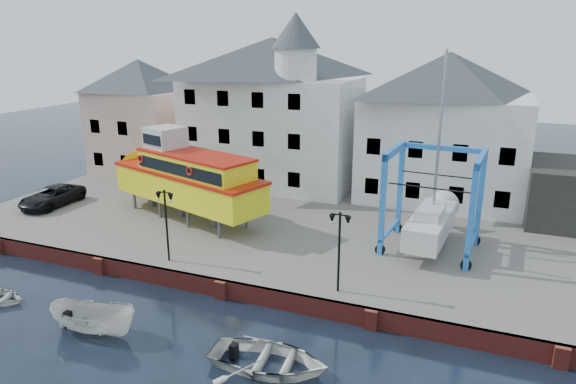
% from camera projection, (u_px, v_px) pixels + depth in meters
% --- Properties ---
extents(ground, '(140.00, 140.00, 0.00)m').
position_uv_depth(ground, '(221.00, 298.00, 27.07)').
color(ground, black).
rests_on(ground, ground).
extents(hardstanding, '(44.00, 22.00, 1.00)m').
position_uv_depth(hardstanding, '(296.00, 222.00, 36.71)').
color(hardstanding, '#646059').
rests_on(hardstanding, ground).
extents(quay_wall, '(44.00, 0.47, 1.00)m').
position_uv_depth(quay_wall, '(222.00, 289.00, 27.02)').
color(quay_wall, maroon).
rests_on(quay_wall, ground).
extents(building_pink, '(8.00, 7.00, 10.30)m').
position_uv_depth(building_pink, '(142.00, 116.00, 47.67)').
color(building_pink, tan).
rests_on(building_pink, hardstanding).
extents(building_white_main, '(14.00, 8.30, 14.00)m').
position_uv_depth(building_white_main, '(273.00, 110.00, 43.02)').
color(building_white_main, silver).
rests_on(building_white_main, hardstanding).
extents(building_white_right, '(12.00, 8.00, 11.20)m').
position_uv_depth(building_white_right, '(444.00, 128.00, 38.87)').
color(building_white_right, silver).
rests_on(building_white_right, hardstanding).
extents(lamp_post_left, '(1.12, 0.32, 4.20)m').
position_uv_depth(lamp_post_left, '(165.00, 208.00, 28.35)').
color(lamp_post_left, black).
rests_on(lamp_post_left, hardstanding).
extents(lamp_post_right, '(1.12, 0.32, 4.20)m').
position_uv_depth(lamp_post_right, '(340.00, 232.00, 24.81)').
color(lamp_post_right, black).
rests_on(lamp_post_right, hardstanding).
extents(tour_boat, '(14.61, 7.70, 6.22)m').
position_uv_depth(tour_boat, '(180.00, 176.00, 35.74)').
color(tour_boat, '#59595E').
rests_on(tour_boat, hardstanding).
extents(travel_lift, '(5.73, 7.81, 11.61)m').
position_uv_depth(travel_lift, '(433.00, 215.00, 30.79)').
color(travel_lift, '#215DB3').
rests_on(travel_lift, hardstanding).
extents(van, '(2.51, 5.24, 1.44)m').
position_uv_depth(van, '(52.00, 196.00, 38.57)').
color(van, black).
rests_on(van, hardstanding).
extents(motorboat_a, '(4.56, 2.13, 1.70)m').
position_uv_depth(motorboat_a, '(95.00, 333.00, 23.88)').
color(motorboat_a, silver).
rests_on(motorboat_a, ground).
extents(motorboat_b, '(5.34, 4.02, 1.05)m').
position_uv_depth(motorboat_b, '(268.00, 368.00, 21.35)').
color(motorboat_b, silver).
rests_on(motorboat_b, ground).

